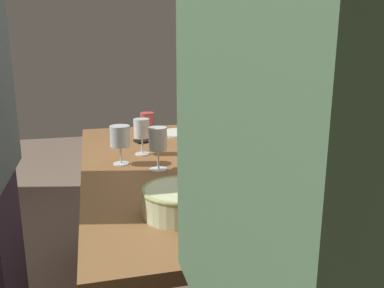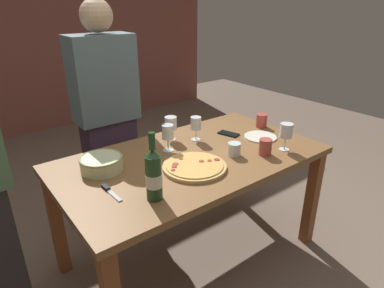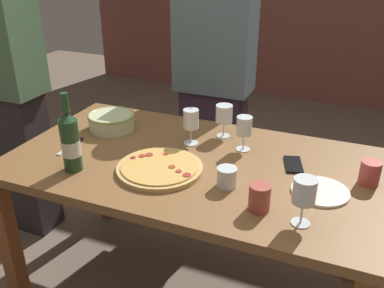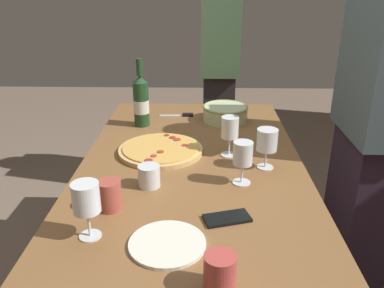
% 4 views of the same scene
% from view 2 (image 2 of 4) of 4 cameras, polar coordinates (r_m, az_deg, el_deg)
% --- Properties ---
extents(ground_plane, '(8.00, 8.00, 0.00)m').
position_cam_2_polar(ground_plane, '(2.42, 0.00, -18.31)').
color(ground_plane, '#756253').
extents(dining_table, '(1.60, 0.90, 0.75)m').
position_cam_2_polar(dining_table, '(2.04, 0.00, -4.42)').
color(dining_table, brown).
rests_on(dining_table, ground).
extents(brick_wall_back, '(5.06, 0.16, 2.93)m').
position_cam_2_polar(brick_wall_back, '(4.76, -25.91, 19.52)').
color(brick_wall_back, brown).
rests_on(brick_wall_back, ground).
extents(pizza, '(0.36, 0.36, 0.03)m').
position_cam_2_polar(pizza, '(1.85, 0.42, -3.87)').
color(pizza, tan).
rests_on(pizza, dining_table).
extents(serving_bowl, '(0.23, 0.23, 0.08)m').
position_cam_2_polar(serving_bowl, '(1.88, -15.37, -3.16)').
color(serving_bowl, beige).
rests_on(serving_bowl, dining_table).
extents(wine_bottle, '(0.08, 0.08, 0.34)m').
position_cam_2_polar(wine_bottle, '(1.53, -6.63, -5.26)').
color(wine_bottle, '#204323').
rests_on(wine_bottle, dining_table).
extents(wine_glass_near_pizza, '(0.07, 0.07, 0.17)m').
position_cam_2_polar(wine_glass_near_pizza, '(2.03, -4.21, 1.86)').
color(wine_glass_near_pizza, white).
rests_on(wine_glass_near_pizza, dining_table).
extents(wine_glass_by_bottle, '(0.07, 0.07, 0.16)m').
position_cam_2_polar(wine_glass_by_bottle, '(2.19, 0.68, 3.49)').
color(wine_glass_by_bottle, white).
rests_on(wine_glass_by_bottle, dining_table).
extents(wine_glass_far_left, '(0.08, 0.08, 0.17)m').
position_cam_2_polar(wine_glass_far_left, '(2.12, 15.95, 2.15)').
color(wine_glass_far_left, white).
rests_on(wine_glass_far_left, dining_table).
extents(wine_glass_far_right, '(0.08, 0.08, 0.16)m').
position_cam_2_polar(wine_glass_far_right, '(2.20, -3.69, 3.53)').
color(wine_glass_far_right, white).
rests_on(wine_glass_far_right, dining_table).
extents(cup_amber, '(0.08, 0.08, 0.10)m').
position_cam_2_polar(cup_amber, '(2.50, 11.91, 3.97)').
color(cup_amber, '#BC4640').
rests_on(cup_amber, dining_table).
extents(cup_ceramic, '(0.08, 0.08, 0.10)m').
position_cam_2_polar(cup_ceramic, '(2.05, 12.53, -0.51)').
color(cup_ceramic, '#B04D3F').
rests_on(cup_ceramic, dining_table).
extents(cup_spare, '(0.08, 0.08, 0.08)m').
position_cam_2_polar(cup_spare, '(2.01, 7.29, -0.90)').
color(cup_spare, white).
rests_on(cup_spare, dining_table).
extents(side_plate, '(0.22, 0.22, 0.01)m').
position_cam_2_polar(side_plate, '(2.32, 11.71, 1.22)').
color(side_plate, white).
rests_on(side_plate, dining_table).
extents(cell_phone, '(0.11, 0.16, 0.01)m').
position_cam_2_polar(cell_phone, '(2.33, 6.33, 1.76)').
color(cell_phone, black).
rests_on(cell_phone, dining_table).
extents(pizza_knife, '(0.03, 0.18, 0.02)m').
position_cam_2_polar(pizza_knife, '(1.69, -14.11, -7.78)').
color(pizza_knife, silver).
rests_on(pizza_knife, dining_table).
extents(person_guest_left, '(0.44, 0.24, 1.63)m').
position_cam_2_polar(person_guest_left, '(2.53, -14.43, 4.51)').
color(person_guest_left, '#332436').
rests_on(person_guest_left, ground).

